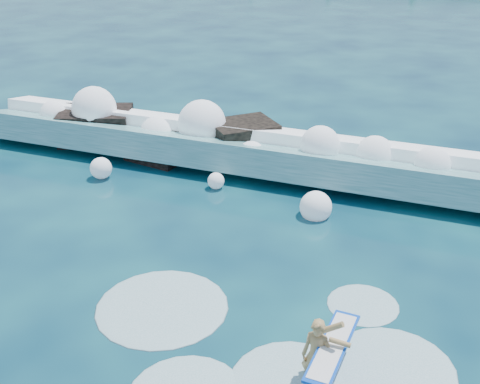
% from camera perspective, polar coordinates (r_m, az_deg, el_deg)
% --- Properties ---
extents(ground, '(200.00, 200.00, 0.00)m').
position_cam_1_polar(ground, '(15.38, -7.94, -6.21)').
color(ground, '#061E37').
rests_on(ground, ground).
extents(breaking_wave, '(18.35, 2.84, 1.58)m').
position_cam_1_polar(breaking_wave, '(20.47, -1.09, 4.19)').
color(breaking_wave, teal).
rests_on(breaking_wave, ground).
extents(rock_cluster, '(8.60, 3.46, 1.49)m').
position_cam_1_polar(rock_cluster, '(21.87, -7.70, 5.17)').
color(rock_cluster, black).
rests_on(rock_cluster, ground).
extents(surfer_with_board, '(0.89, 2.79, 1.57)m').
position_cam_1_polar(surfer_with_board, '(11.55, 7.59, -15.01)').
color(surfer_with_board, '#A7834E').
rests_on(surfer_with_board, ground).
extents(wave_spray, '(14.64, 4.32, 2.29)m').
position_cam_1_polar(wave_spray, '(20.49, -3.17, 5.59)').
color(wave_spray, white).
rests_on(wave_spray, ground).
extents(surf_foam, '(8.88, 5.80, 0.15)m').
position_cam_1_polar(surf_foam, '(12.42, 2.00, -14.84)').
color(surf_foam, silver).
rests_on(surf_foam, ground).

